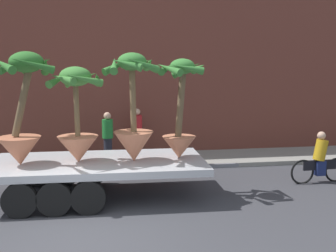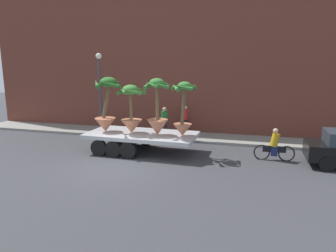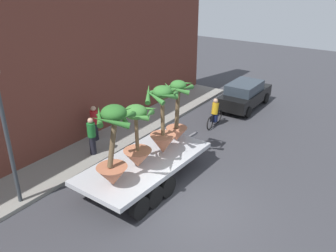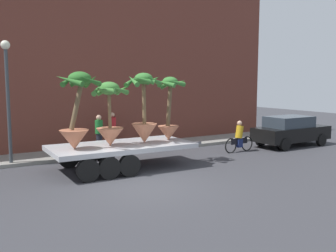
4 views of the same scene
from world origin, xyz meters
TOP-DOWN VIEW (x-y plane):
  - ground_plane at (0.00, 0.00)m, footprint 60.00×60.00m
  - sidewalk at (0.00, 6.10)m, footprint 24.00×2.20m
  - building_facade at (0.00, 7.80)m, footprint 24.00×1.20m
  - flatbed_trailer at (0.12, 2.57)m, footprint 6.48×2.72m
  - potted_palm_rear at (-0.14, 2.48)m, footprint 1.43×1.44m
  - potted_palm_middle at (2.49, 2.52)m, footprint 1.30×1.33m
  - potted_palm_front at (1.25, 2.37)m, footprint 1.45×1.51m
  - potted_palm_extra at (-1.44, 2.41)m, footprint 1.60×1.57m
  - cyclist at (6.72, 2.94)m, footprint 1.84×0.37m
  - pedestrian_near_gate at (0.65, 5.71)m, footprint 0.36×0.36m
  - pedestrian_far_left at (1.70, 6.63)m, footprint 0.36×0.36m

SIDE VIEW (x-z plane):
  - ground_plane at x=0.00m, z-range 0.00..0.00m
  - sidewalk at x=0.00m, z-range 0.00..0.15m
  - cyclist at x=6.72m, z-range -0.10..1.44m
  - flatbed_trailer at x=0.12m, z-range 0.28..1.26m
  - pedestrian_near_gate at x=0.65m, z-range 0.19..1.90m
  - pedestrian_far_left at x=1.70m, z-range 0.19..1.90m
  - potted_palm_rear at x=-0.14m, z-range 0.86..3.26m
  - potted_palm_front at x=1.25m, z-range 0.76..3.51m
  - potted_palm_middle at x=2.49m, z-range 0.87..3.47m
  - potted_palm_extra at x=-1.44m, z-range 0.84..3.61m
  - building_facade at x=0.00m, z-range 0.00..9.00m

